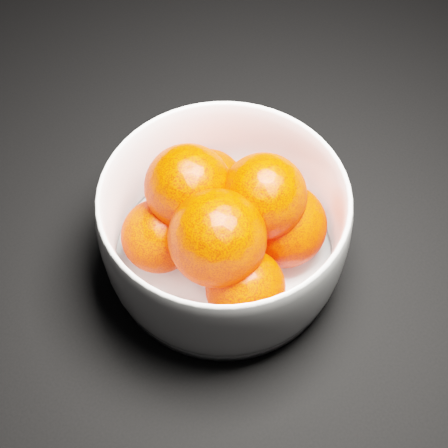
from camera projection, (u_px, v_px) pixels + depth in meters
bowl at (224, 227)px, 0.49m from camera, size 0.19×0.19×0.09m
orange_pile at (226, 220)px, 0.48m from camera, size 0.15×0.16×0.11m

